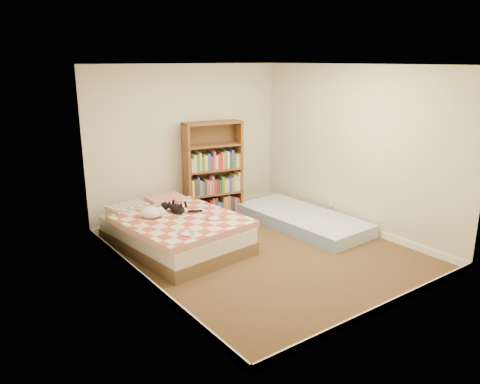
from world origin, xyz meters
TOP-DOWN VIEW (x-y plane):
  - room at (0.00, 0.00)m, footprint 3.51×4.01m
  - bed at (-0.91, 0.89)m, footprint 1.61×2.10m
  - bookshelf at (0.27, 1.73)m, footprint 1.02×0.50m
  - floor_mattress at (1.16, 0.47)m, footprint 1.08×2.23m
  - black_cat at (-0.82, 0.98)m, footprint 0.32×0.61m
  - white_dog at (-1.20, 0.96)m, footprint 0.32×0.34m

SIDE VIEW (x-z plane):
  - floor_mattress at x=1.16m, z-range 0.00..0.20m
  - bed at x=-0.91m, z-range -0.02..0.50m
  - black_cat at x=-0.82m, z-range 0.46..0.60m
  - white_dog at x=-1.20m, z-range 0.47..0.62m
  - bookshelf at x=0.27m, z-range -0.22..1.38m
  - room at x=0.00m, z-range -0.06..2.45m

